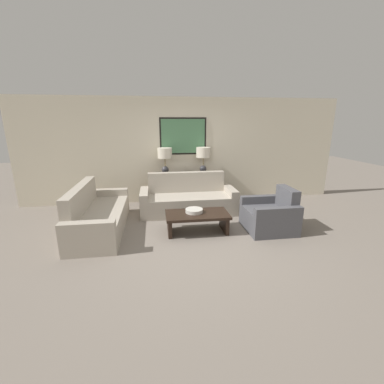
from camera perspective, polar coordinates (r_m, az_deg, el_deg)
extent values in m
plane|color=slate|center=(4.78, 1.33, -10.21)|extent=(20.00, 20.00, 0.00)
cube|color=beige|center=(6.73, -2.01, 9.12)|extent=(8.26, 0.10, 2.65)
cube|color=black|center=(6.64, -1.99, 12.29)|extent=(1.18, 0.01, 0.92)
cube|color=#4C7F56|center=(6.63, -1.98, 12.28)|extent=(1.10, 0.02, 0.84)
cube|color=#332319|center=(6.63, -1.67, 0.80)|extent=(1.42, 0.40, 0.78)
cylinder|color=#333338|center=(6.50, -5.94, 4.08)|extent=(0.15, 0.15, 0.02)
sphere|color=#333338|center=(6.48, -5.96, 4.95)|extent=(0.18, 0.18, 0.18)
cylinder|color=#8C7A51|center=(6.45, -6.01, 6.61)|extent=(0.02, 0.02, 0.21)
cylinder|color=beige|center=(6.42, -6.07, 8.61)|extent=(0.35, 0.35, 0.25)
cylinder|color=#333338|center=(6.61, 2.47, 4.33)|extent=(0.15, 0.15, 0.02)
sphere|color=#333338|center=(6.59, 2.48, 5.19)|extent=(0.18, 0.18, 0.18)
cylinder|color=#8C7A51|center=(6.56, 2.50, 6.83)|extent=(0.02, 0.02, 0.21)
cylinder|color=beige|center=(6.53, 2.53, 8.80)|extent=(0.35, 0.35, 0.25)
cube|color=#ADA393|center=(5.89, -0.73, -2.92)|extent=(1.81, 0.68, 0.42)
cube|color=#ADA393|center=(6.23, -1.25, 0.39)|extent=(1.81, 0.18, 0.90)
cube|color=#ADA393|center=(5.91, -10.49, -2.38)|extent=(0.18, 0.86, 0.57)
cube|color=#ADA393|center=(6.15, 8.41, -1.57)|extent=(0.18, 0.86, 0.57)
cube|color=#ADA393|center=(5.32, -18.57, -5.82)|extent=(0.68, 1.81, 0.42)
cube|color=#ADA393|center=(5.34, -23.31, -3.51)|extent=(0.18, 1.81, 0.90)
cube|color=#ADA393|center=(4.42, -22.02, -9.63)|extent=(0.86, 0.18, 0.57)
cube|color=#ADA393|center=(6.24, -17.89, -1.92)|extent=(0.86, 0.18, 0.57)
cube|color=black|center=(4.90, 1.18, -5.02)|extent=(1.20, 0.63, 0.05)
cube|color=black|center=(4.91, -5.02, -7.40)|extent=(0.07, 0.50, 0.33)
cube|color=black|center=(5.08, 7.16, -6.70)|extent=(0.07, 0.50, 0.33)
cylinder|color=beige|center=(4.92, 0.48, -4.17)|extent=(0.33, 0.33, 0.07)
cube|color=#4C4C51|center=(5.24, 15.69, -5.91)|extent=(0.71, 0.62, 0.43)
cube|color=#4C4C51|center=(5.36, 20.21, -3.47)|extent=(0.18, 0.62, 0.84)
cube|color=#4C4C51|center=(5.57, 15.04, -3.68)|extent=(0.89, 0.14, 0.59)
cube|color=#4C4C51|center=(4.93, 18.49, -6.52)|extent=(0.89, 0.14, 0.59)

